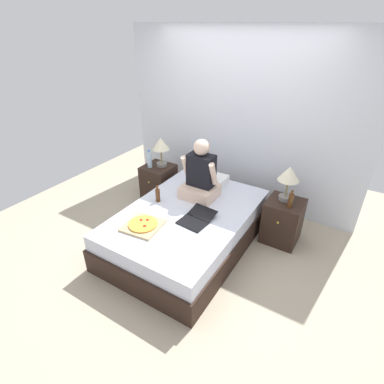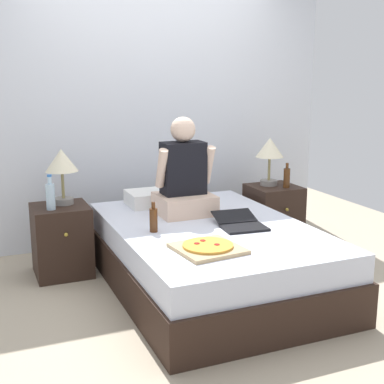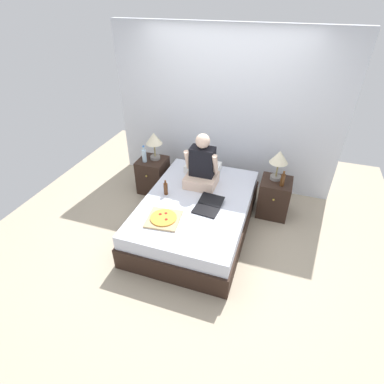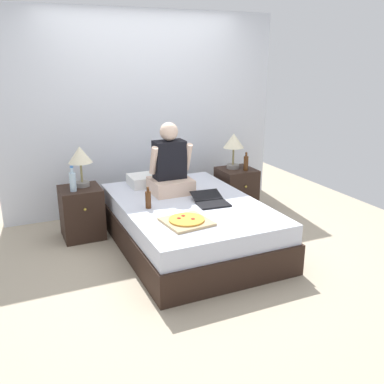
% 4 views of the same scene
% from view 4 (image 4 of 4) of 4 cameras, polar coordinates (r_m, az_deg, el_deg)
% --- Properties ---
extents(ground_plane, '(5.62, 5.62, 0.00)m').
position_cam_4_polar(ground_plane, '(4.66, -0.47, -7.09)').
color(ground_plane, tan).
extents(wall_back, '(3.62, 0.12, 2.50)m').
position_cam_4_polar(wall_back, '(5.59, -6.43, 10.39)').
color(wall_back, silver).
rests_on(wall_back, ground).
extents(bed, '(1.42, 2.09, 0.50)m').
position_cam_4_polar(bed, '(4.57, -0.47, -4.30)').
color(bed, black).
rests_on(bed, ground).
extents(nightstand_left, '(0.44, 0.47, 0.57)m').
position_cam_4_polar(nightstand_left, '(4.93, -14.49, -2.66)').
color(nightstand_left, black).
rests_on(nightstand_left, ground).
extents(lamp_on_left_nightstand, '(0.26, 0.26, 0.45)m').
position_cam_4_polar(lamp_on_left_nightstand, '(4.81, -14.69, 4.47)').
color(lamp_on_left_nightstand, gray).
rests_on(lamp_on_left_nightstand, nightstand_left).
extents(water_bottle, '(0.07, 0.07, 0.28)m').
position_cam_4_polar(water_bottle, '(4.71, -15.62, 1.40)').
color(water_bottle, silver).
rests_on(water_bottle, nightstand_left).
extents(nightstand_right, '(0.44, 0.47, 0.57)m').
position_cam_4_polar(nightstand_right, '(5.57, 5.91, 0.22)').
color(nightstand_right, black).
rests_on(nightstand_right, ground).
extents(lamp_on_right_nightstand, '(0.26, 0.26, 0.45)m').
position_cam_4_polar(lamp_on_right_nightstand, '(5.45, 5.57, 6.49)').
color(lamp_on_right_nightstand, gray).
rests_on(lamp_on_right_nightstand, nightstand_right).
extents(beer_bottle, '(0.06, 0.06, 0.23)m').
position_cam_4_polar(beer_bottle, '(5.42, 7.21, 3.88)').
color(beer_bottle, '#512D14').
rests_on(beer_bottle, nightstand_right).
extents(pillow, '(0.52, 0.34, 0.12)m').
position_cam_4_polar(pillow, '(5.09, -5.46, 1.69)').
color(pillow, white).
rests_on(pillow, bed).
extents(person_seated, '(0.47, 0.40, 0.78)m').
position_cam_4_polar(person_seated, '(4.72, -2.96, 3.32)').
color(person_seated, beige).
rests_on(person_seated, bed).
extents(laptop, '(0.35, 0.44, 0.07)m').
position_cam_4_polar(laptop, '(4.44, 2.54, -1.23)').
color(laptop, black).
rests_on(laptop, bed).
extents(pizza_box, '(0.44, 0.44, 0.04)m').
position_cam_4_polar(pizza_box, '(3.92, -0.72, -3.90)').
color(pizza_box, tan).
rests_on(pizza_box, bed).
extents(beer_bottle_on_bed, '(0.06, 0.06, 0.22)m').
position_cam_4_polar(beer_bottle_on_bed, '(4.29, -5.86, -0.99)').
color(beer_bottle_on_bed, '#4C2811').
rests_on(beer_bottle_on_bed, bed).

